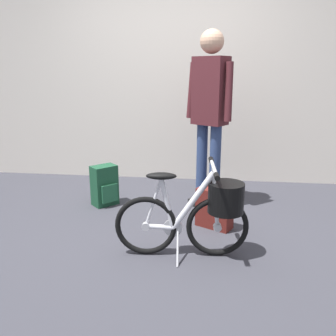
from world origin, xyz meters
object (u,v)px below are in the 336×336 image
visitor_near_wall (210,108)px  backpack_on_floor (105,186)px  handbag_on_floor (215,209)px  folding_bike_foreground (199,211)px

visitor_near_wall → backpack_on_floor: (-1.05, -0.15, -0.79)m
visitor_near_wall → backpack_on_floor: size_ratio=4.15×
backpack_on_floor → handbag_on_floor: 1.20m
folding_bike_foreground → handbag_on_floor: folding_bike_foreground is taller
backpack_on_floor → handbag_on_floor: (1.12, -0.42, -0.03)m
folding_bike_foreground → backpack_on_floor: (-1.00, 0.94, -0.15)m
visitor_near_wall → folding_bike_foreground: bearing=-92.6°
folding_bike_foreground → backpack_on_floor: folding_bike_foreground is taller
backpack_on_floor → handbag_on_floor: bearing=-20.4°
folding_bike_foreground → backpack_on_floor: size_ratio=2.38×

